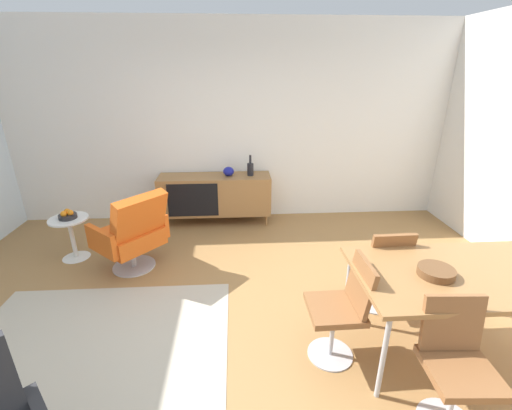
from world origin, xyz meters
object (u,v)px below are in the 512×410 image
dining_chair_back_left (383,265)px  side_table_round (71,234)px  sideboard (215,194)px  lounge_chair_red (133,232)px  dining_chair_near_window (343,306)px  dining_table (462,277)px  wooden_bowl_on_table (436,272)px  dining_chair_front_left (456,361)px  fruit_bowl (67,215)px  vase_cobalt (250,169)px  vase_sculptural_dark (229,171)px

dining_chair_back_left → side_table_round: size_ratio=1.65×
sideboard → lounge_chair_red: bearing=-124.2°
sideboard → dining_chair_near_window: dining_chair_near_window is taller
dining_table → dining_chair_back_left: 0.70m
wooden_bowl_on_table → dining_chair_back_left: dining_chair_back_left is taller
dining_table → dining_chair_near_window: bearing=179.9°
lounge_chair_red → dining_chair_front_left: bearing=-38.3°
dining_chair_front_left → lounge_chair_red: 3.17m
dining_chair_back_left → sideboard: bearing=128.0°
sideboard → fruit_bowl: size_ratio=8.00×
vase_cobalt → wooden_bowl_on_table: (1.23, -2.69, -0.05)m
vase_cobalt → dining_table: (1.47, -2.66, -0.12)m
wooden_bowl_on_table → dining_chair_front_left: dining_chair_front_left is taller
sideboard → dining_table: size_ratio=1.00×
vase_cobalt → fruit_bowl: bearing=-156.6°
lounge_chair_red → vase_sculptural_dark: bearing=49.9°
fruit_bowl → side_table_round: bearing=-175.5°
sideboard → vase_cobalt: 0.64m
dining_table → dining_chair_front_left: size_ratio=1.87×
vase_sculptural_dark → wooden_bowl_on_table: (1.54, -2.69, -0.01)m
sideboard → side_table_round: 1.91m
dining_chair_front_left → fruit_bowl: dining_chair_front_left is taller
lounge_chair_red → fruit_bowl: bearing=159.4°
vase_sculptural_dark → dining_table: bearing=-56.2°
vase_cobalt → wooden_bowl_on_table: vase_cobalt is taller
wooden_bowl_on_table → lounge_chair_red: bearing=151.1°
wooden_bowl_on_table → dining_chair_back_left: bearing=101.1°
vase_cobalt → lounge_chair_red: (-1.37, -1.25, -0.35)m
dining_table → wooden_bowl_on_table: size_ratio=6.15×
dining_chair_near_window → side_table_round: bearing=148.2°
vase_sculptural_dark → fruit_bowl: (-1.87, -0.94, -0.22)m
dining_chair_front_left → dining_table: bearing=58.2°
dining_table → dining_chair_near_window: 0.92m
wooden_bowl_on_table → dining_chair_front_left: bearing=-102.1°
wooden_bowl_on_table → side_table_round: bearing=153.0°
vase_cobalt → wooden_bowl_on_table: bearing=-65.4°
sideboard → vase_sculptural_dark: 0.40m
vase_sculptural_dark → dining_chair_near_window: bearing=-71.5°
vase_sculptural_dark → side_table_round: vase_sculptural_dark is taller
dining_chair_back_left → fruit_bowl: size_ratio=4.28×
sideboard → dining_chair_back_left: dining_chair_back_left is taller
sideboard → vase_cobalt: (0.52, 0.00, 0.38)m
wooden_bowl_on_table → lounge_chair_red: 2.98m
dining_chair_front_left → lounge_chair_red: (-2.48, 1.97, -0.00)m
vase_sculptural_dark → lounge_chair_red: lounge_chair_red is taller
dining_chair_back_left → vase_sculptural_dark: bearing=124.3°
dining_chair_front_left → side_table_round: dining_chair_front_left is taller
sideboard → dining_table: (1.98, -2.65, 0.26)m
wooden_bowl_on_table → dining_table: bearing=7.2°
sideboard → dining_chair_back_left: 2.66m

